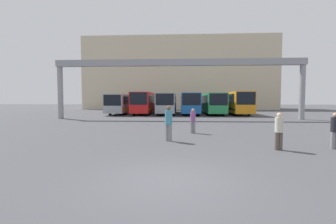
# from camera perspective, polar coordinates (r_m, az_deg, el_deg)

# --- Properties ---
(ground_plane) EXTENTS (200.00, 200.00, 0.00)m
(ground_plane) POSITION_cam_1_polar(r_m,az_deg,el_deg) (6.25, 0.34, -17.26)
(ground_plane) COLOR #47474C
(building_backdrop) EXTENTS (43.98, 12.00, 16.46)m
(building_backdrop) POSITION_cam_1_polar(r_m,az_deg,el_deg) (56.10, 2.85, 9.30)
(building_backdrop) COLOR beige
(building_backdrop) RESTS_ON ground
(overhead_gantry) EXTENTS (27.85, 0.80, 6.69)m
(overhead_gantry) POSITION_cam_1_polar(r_m,az_deg,el_deg) (25.64, 2.50, 10.82)
(overhead_gantry) COLOR gray
(overhead_gantry) RESTS_ON ground
(bus_slot_0) EXTENTS (2.57, 11.56, 2.95)m
(bus_slot_0) POSITION_cam_1_polar(r_m,az_deg,el_deg) (36.02, -11.29, 2.31)
(bus_slot_0) COLOR #999EA5
(bus_slot_0) RESTS_ON ground
(bus_slot_1) EXTENTS (2.58, 10.87, 3.24)m
(bus_slot_1) POSITION_cam_1_polar(r_m,az_deg,el_deg) (34.98, -5.92, 2.59)
(bus_slot_1) COLOR red
(bus_slot_1) RESTS_ON ground
(bus_slot_2) EXTENTS (2.63, 11.73, 3.10)m
(bus_slot_2) POSITION_cam_1_polar(r_m,az_deg,el_deg) (35.03, -0.19, 2.48)
(bus_slot_2) COLOR #999EA5
(bus_slot_2) RESTS_ON ground
(bus_slot_3) EXTENTS (2.62, 11.68, 3.11)m
(bus_slot_3) POSITION_cam_1_polar(r_m,az_deg,el_deg) (34.98, 5.50, 2.47)
(bus_slot_3) COLOR #1959A5
(bus_slot_3) RESTS_ON ground
(bus_slot_4) EXTENTS (2.58, 12.28, 3.09)m
(bus_slot_4) POSITION_cam_1_polar(r_m,az_deg,el_deg) (35.59, 11.07, 2.42)
(bus_slot_4) COLOR #268C4C
(bus_slot_4) RESTS_ON ground
(bus_slot_5) EXTENTS (2.63, 11.15, 3.29)m
(bus_slot_5) POSITION_cam_1_polar(r_m,az_deg,el_deg) (35.68, 16.73, 2.53)
(bus_slot_5) COLOR orange
(bus_slot_5) RESTS_ON ground
(pedestrian_near_center) EXTENTS (0.33, 0.33, 1.61)m
(pedestrian_near_center) POSITION_cam_1_polar(r_m,az_deg,el_deg) (12.39, 36.69, -3.64)
(pedestrian_near_center) COLOR gray
(pedestrian_near_center) RESTS_ON ground
(pedestrian_mid_left) EXTENTS (0.39, 0.39, 1.86)m
(pedestrian_mid_left) POSITION_cam_1_polar(r_m,az_deg,el_deg) (11.80, 0.17, -2.66)
(pedestrian_mid_left) COLOR gray
(pedestrian_mid_left) RESTS_ON ground
(pedestrian_near_left) EXTENTS (0.34, 0.34, 1.62)m
(pedestrian_near_left) POSITION_cam_1_polar(r_m,az_deg,el_deg) (10.86, 26.34, -4.17)
(pedestrian_near_left) COLOR brown
(pedestrian_near_left) RESTS_ON ground
(pedestrian_mid_right) EXTENTS (0.33, 0.33, 1.61)m
(pedestrian_mid_right) POSITION_cam_1_polar(r_m,az_deg,el_deg) (14.71, 6.35, -2.06)
(pedestrian_mid_right) COLOR gray
(pedestrian_mid_right) RESTS_ON ground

